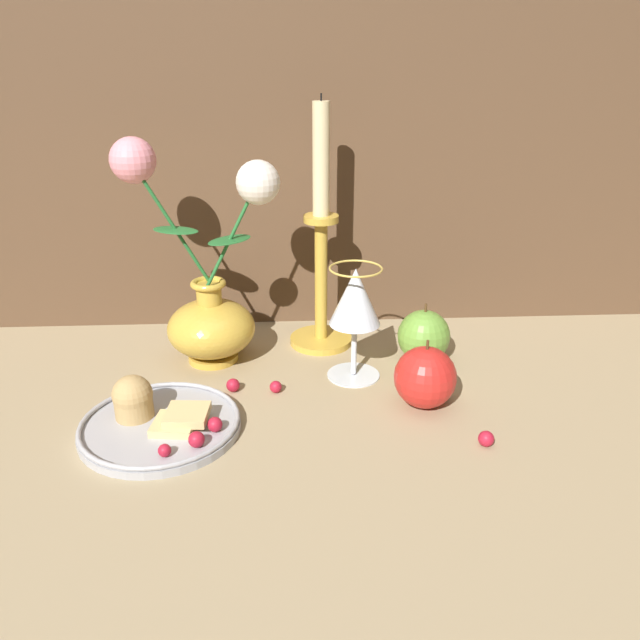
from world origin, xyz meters
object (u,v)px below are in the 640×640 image
at_px(apple_beside_vase, 425,377).
at_px(plate_with_pastries, 156,419).
at_px(candlestick, 321,258).
at_px(apple_near_glass, 424,336).
at_px(wine_glass, 355,302).
at_px(vase, 207,294).

bearing_deg(apple_beside_vase, plate_with_pastries, -173.05).
relative_size(plate_with_pastries, candlestick, 0.52).
distance_m(plate_with_pastries, apple_near_glass, 0.40).
xyz_separation_m(wine_glass, candlestick, (-0.04, 0.11, 0.03)).
height_order(candlestick, apple_beside_vase, candlestick).
height_order(vase, plate_with_pastries, vase).
distance_m(apple_beside_vase, apple_near_glass, 0.13).
distance_m(vase, wine_glass, 0.22).
distance_m(vase, apple_beside_vase, 0.33).
bearing_deg(vase, apple_near_glass, -3.04).
bearing_deg(vase, plate_with_pastries, -103.99).
bearing_deg(plate_with_pastries, wine_glass, 26.39).
bearing_deg(candlestick, plate_with_pastries, -131.88).
bearing_deg(plate_with_pastries, apple_near_glass, 25.27).
bearing_deg(wine_glass, apple_near_glass, 22.58).
xyz_separation_m(plate_with_pastries, candlestick, (0.22, 0.24, 0.13)).
height_order(apple_beside_vase, apple_near_glass, apple_beside_vase).
bearing_deg(candlestick, wine_glass, -70.30).
distance_m(plate_with_pastries, candlestick, 0.35).
distance_m(plate_with_pastries, wine_glass, 0.30).
bearing_deg(apple_near_glass, wine_glass, -157.42).
height_order(vase, apple_beside_vase, vase).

